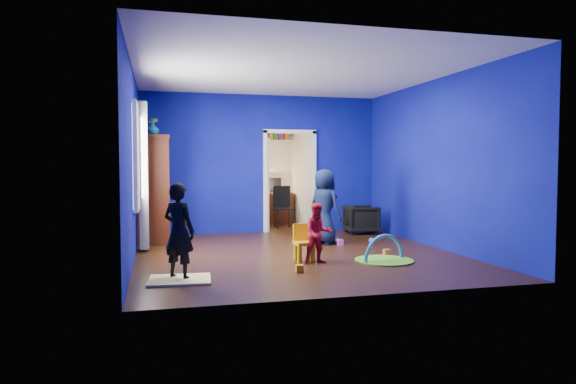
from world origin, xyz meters
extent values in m
cube|color=black|center=(0.00, 0.00, 0.00)|extent=(5.00, 5.50, 0.01)
cube|color=white|center=(0.00, 0.00, 2.90)|extent=(5.00, 5.50, 0.01)
cube|color=#0A0B7A|center=(0.00, 2.75, 1.45)|extent=(5.00, 0.02, 2.90)
cube|color=#0A0B7A|center=(0.00, -2.75, 1.45)|extent=(5.00, 0.02, 2.90)
cube|color=#0A0B7A|center=(-2.50, 0.00, 1.45)|extent=(0.02, 5.50, 2.90)
cube|color=#0A0B7A|center=(2.50, 0.00, 1.45)|extent=(0.02, 5.50, 2.90)
imported|color=black|center=(1.96, 2.03, 0.29)|extent=(0.70, 0.69, 0.59)
imported|color=black|center=(-1.90, -1.43, 0.60)|extent=(0.52, 0.50, 1.21)
imported|color=#0E1434|center=(0.77, 0.88, 0.68)|extent=(0.71, 0.79, 1.35)
imported|color=#AD1224|center=(0.10, -0.86, 0.44)|extent=(0.44, 0.35, 0.88)
imported|color=#0D596B|center=(-2.22, 1.65, 2.07)|extent=(0.22, 0.22, 0.22)
imported|color=green|center=(-2.22, 2.17, 2.14)|extent=(0.26, 0.26, 0.36)
cube|color=#3B1109|center=(-2.22, 1.95, 0.98)|extent=(0.58, 1.14, 1.96)
cube|color=silver|center=(-2.18, 1.95, 1.02)|extent=(0.46, 0.70, 0.54)
cube|color=#F2E07A|center=(-1.90, -1.53, 0.01)|extent=(0.80, 0.66, 0.03)
sphere|color=yellow|center=(0.72, 1.13, 0.20)|extent=(0.40, 0.40, 0.40)
cube|color=yellow|center=(-0.05, -0.66, 0.25)|extent=(0.30, 0.30, 0.50)
cylinder|color=#349221|center=(1.09, -0.95, 0.01)|extent=(0.87, 0.87, 0.02)
torus|color=#3F8CD8|center=(1.09, -0.95, 0.02)|extent=(0.75, 0.30, 0.78)
cube|color=white|center=(-2.48, 0.35, 1.55)|extent=(0.03, 0.95, 1.55)
cube|color=slate|center=(-2.37, 0.90, 1.25)|extent=(0.14, 0.42, 2.40)
cube|color=white|center=(0.60, 2.75, 1.05)|extent=(1.16, 0.10, 2.10)
cube|color=#3D140A|center=(0.60, 4.26, 0.38)|extent=(0.88, 0.44, 0.75)
cube|color=black|center=(0.60, 4.38, 0.95)|extent=(0.40, 0.05, 0.32)
sphere|color=#FFD88C|center=(0.32, 4.32, 0.93)|extent=(0.14, 0.14, 0.14)
cube|color=black|center=(0.60, 3.30, 0.46)|extent=(0.40, 0.40, 0.92)
cube|color=white|center=(0.60, 4.37, 2.02)|extent=(0.88, 0.24, 0.04)
cube|color=#FB6129|center=(1.34, -0.53, 0.05)|extent=(0.10, 0.08, 0.10)
sphere|color=blue|center=(1.61, 0.70, 0.06)|extent=(0.11, 0.11, 0.11)
cube|color=orange|center=(-0.33, -1.40, 0.05)|extent=(0.10, 0.08, 0.10)
sphere|color=#35BB5A|center=(0.99, 0.77, 0.06)|extent=(0.11, 0.11, 0.11)
cube|color=#D851D0|center=(0.99, 0.64, 0.05)|extent=(0.10, 0.08, 0.10)
camera|label=1|loc=(-2.15, -7.90, 1.42)|focal=32.00mm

